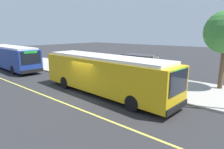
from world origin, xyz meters
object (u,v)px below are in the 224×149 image
waiting_bench (141,76)px  pedestrian_commuter (111,70)px  transit_bus_main (104,73)px  transit_bus_second (11,57)px  route_sign_post (155,69)px

waiting_bench → pedestrian_commuter: 2.85m
transit_bus_main → pedestrian_commuter: (-2.15, 3.28, -0.50)m
transit_bus_main → pedestrian_commuter: bearing=123.2°
transit_bus_main → pedestrian_commuter: transit_bus_main is taller
transit_bus_second → pedestrian_commuter: size_ratio=7.11×
transit_bus_main → transit_bus_second: bearing=-179.4°
waiting_bench → route_sign_post: (2.81, -2.47, 1.32)m
transit_bus_second → waiting_bench: size_ratio=7.51×
transit_bus_main → transit_bus_second: 16.27m
transit_bus_second → pedestrian_commuter: bearing=13.7°
waiting_bench → pedestrian_commuter: bearing=-142.3°
route_sign_post → pedestrian_commuter: bearing=171.5°
transit_bus_main → waiting_bench: bearing=89.1°
pedestrian_commuter → route_sign_post: bearing=-8.5°
waiting_bench → transit_bus_main: bearing=-90.9°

